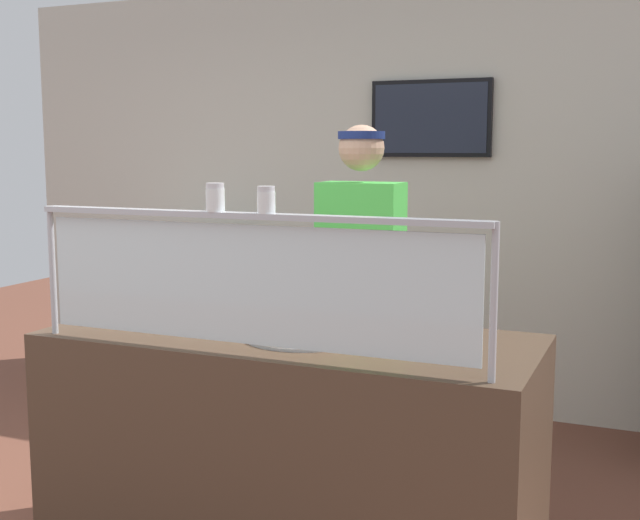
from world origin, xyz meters
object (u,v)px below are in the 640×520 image
Objects in this scene: pizza_server at (296,328)px; pizza_box_stack at (182,248)px; parmesan_shaker at (215,199)px; pepper_flake_shaker at (266,202)px; worker_figure at (361,289)px; pizza_tray at (305,333)px.

pizza_box_stack reaches higher than pizza_server.
parmesan_shaker is 1.08× the size of pepper_flake_shaker.
parmesan_shaker reaches higher than pizza_box_stack.
pizza_server is at bearing -87.37° from worker_figure.
worker_figure is at bearing -31.97° from pizza_box_stack.
worker_figure is at bearing 83.35° from parmesan_shaker.
pizza_tray is at bearing 90.38° from pepper_flake_shaker.
pizza_server is at bearing -47.51° from pizza_box_stack.
pepper_flake_shaker is 0.17× the size of pizza_box_stack.
pepper_flake_shaker is at bearing 0.00° from parmesan_shaker.
parmesan_shaker is 0.06× the size of worker_figure.
pizza_server reaches higher than pizza_tray.
worker_figure is at bearing 77.43° from pizza_server.
pepper_flake_shaker is 1.19m from worker_figure.
pepper_flake_shaker is 0.05× the size of worker_figure.
pizza_tray is 1.62× the size of pizza_server.
pizza_box_stack is (-1.50, 2.11, -0.48)m from parmesan_shaker.
pizza_tray is 0.26× the size of worker_figure.
pepper_flake_shaker is 2.74m from pizza_box_stack.
pizza_server is (-0.03, -0.02, 0.02)m from pizza_tray.
pizza_server is 0.57m from pepper_flake_shaker.
parmesan_shaker is at bearing -180.00° from pepper_flake_shaker.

